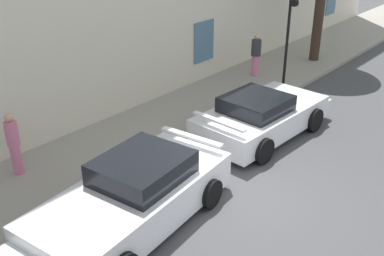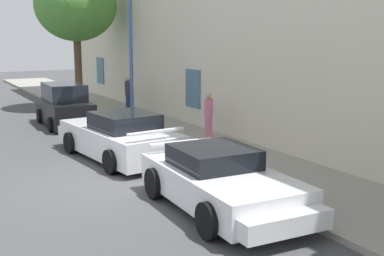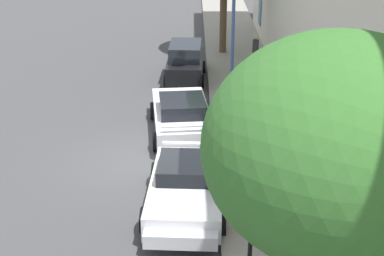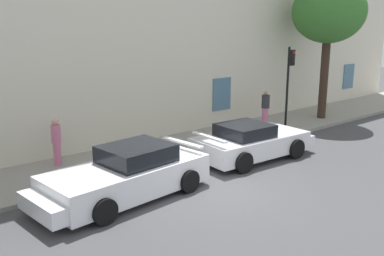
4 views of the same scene
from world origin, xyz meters
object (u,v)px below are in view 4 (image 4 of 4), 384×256
Objects in this scene: sportscar_yellow_flank at (254,142)px; tree_midblock at (329,13)px; traffic_light at (289,75)px; pedestrian_strolling at (56,141)px; pedestrian_bystander at (265,107)px; sportscar_red_lead at (122,177)px.

sportscar_yellow_flank is 0.70× the size of tree_midblock.
traffic_light is (3.63, 1.35, 2.05)m from sportscar_yellow_flank.
traffic_light is at bearing -11.39° from pedestrian_strolling.
tree_midblock is (7.29, 2.03, 4.70)m from sportscar_yellow_flank.
traffic_light is 2.26× the size of pedestrian_bystander.
tree_midblock reaches higher than pedestrian_strolling.
traffic_light is 2.28× the size of pedestrian_strolling.
tree_midblock reaches higher than traffic_light.
sportscar_red_lead is at bearing -170.04° from tree_midblock.
sportscar_red_lead reaches higher than sportscar_yellow_flank.
pedestrian_strolling is at bearing 177.55° from pedestrian_bystander.
sportscar_red_lead is 3.24× the size of pedestrian_strolling.
sportscar_yellow_flank is 8.90m from tree_midblock.
pedestrian_bystander is at bearing 78.77° from traffic_light.
pedestrian_strolling is 0.99× the size of pedestrian_bystander.
tree_midblock reaches higher than sportscar_yellow_flank.
pedestrian_strolling reaches higher than sportscar_red_lead.
tree_midblock is at bearing -5.42° from pedestrian_strolling.
sportscar_red_lead is 13.91m from tree_midblock.
traffic_light reaches higher than pedestrian_bystander.
traffic_light is (9.25, 1.58, 2.03)m from sportscar_red_lead.
sportscar_yellow_flank is at bearing -143.89° from pedestrian_bystander.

